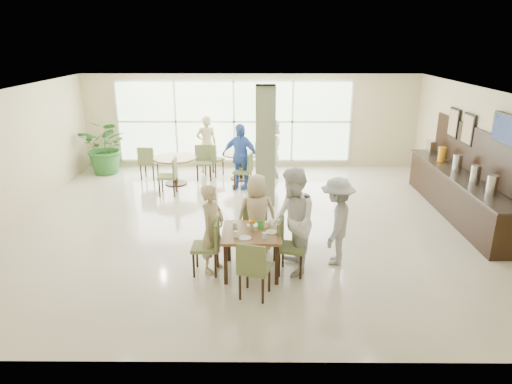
{
  "coord_description": "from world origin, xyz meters",
  "views": [
    {
      "loc": [
        0.26,
        -9.15,
        3.81
      ],
      "look_at": [
        0.2,
        -1.2,
        1.1
      ],
      "focal_mm": 32.0,
      "sensor_mm": 36.0,
      "label": 1
    }
  ],
  "objects_px": {
    "teen_right": "(293,222)",
    "teen_standing": "(336,221)",
    "round_table_right": "(241,159)",
    "adult_standing": "(207,144)",
    "main_table": "(252,236)",
    "teen_far": "(257,214)",
    "adult_a": "(240,156)",
    "teen_left": "(212,229)",
    "round_table_left": "(175,163)",
    "potted_plant": "(106,147)",
    "buffet_counter": "(458,191)",
    "adult_b": "(271,149)"
  },
  "relations": [
    {
      "from": "teen_right",
      "to": "teen_standing",
      "type": "bearing_deg",
      "value": 106.09
    },
    {
      "from": "round_table_right",
      "to": "adult_standing",
      "type": "relative_size",
      "value": 0.63
    },
    {
      "from": "main_table",
      "to": "round_table_right",
      "type": "xyz_separation_m",
      "value": [
        -0.38,
        5.41,
        -0.09
      ]
    },
    {
      "from": "teen_far",
      "to": "adult_a",
      "type": "height_order",
      "value": "adult_a"
    },
    {
      "from": "teen_left",
      "to": "adult_standing",
      "type": "relative_size",
      "value": 0.91
    },
    {
      "from": "main_table",
      "to": "teen_far",
      "type": "xyz_separation_m",
      "value": [
        0.08,
        0.82,
        0.08
      ]
    },
    {
      "from": "round_table_left",
      "to": "round_table_right",
      "type": "xyz_separation_m",
      "value": [
        1.77,
        0.49,
        -0.02
      ]
    },
    {
      "from": "potted_plant",
      "to": "adult_standing",
      "type": "height_order",
      "value": "adult_standing"
    },
    {
      "from": "adult_standing",
      "to": "teen_left",
      "type": "bearing_deg",
      "value": 82.21
    },
    {
      "from": "round_table_right",
      "to": "buffet_counter",
      "type": "height_order",
      "value": "buffet_counter"
    },
    {
      "from": "teen_left",
      "to": "teen_far",
      "type": "distance_m",
      "value": 1.05
    },
    {
      "from": "round_table_right",
      "to": "adult_b",
      "type": "distance_m",
      "value": 0.89
    },
    {
      "from": "buffet_counter",
      "to": "potted_plant",
      "type": "bearing_deg",
      "value": 159.99
    },
    {
      "from": "main_table",
      "to": "teen_standing",
      "type": "relative_size",
      "value": 0.62
    },
    {
      "from": "teen_right",
      "to": "adult_a",
      "type": "bearing_deg",
      "value": -173.99
    },
    {
      "from": "adult_a",
      "to": "adult_b",
      "type": "distance_m",
      "value": 1.1
    },
    {
      "from": "teen_left",
      "to": "adult_b",
      "type": "relative_size",
      "value": 0.88
    },
    {
      "from": "main_table",
      "to": "teen_left",
      "type": "bearing_deg",
      "value": 173.25
    },
    {
      "from": "teen_far",
      "to": "teen_right",
      "type": "distance_m",
      "value": 1.0
    },
    {
      "from": "main_table",
      "to": "buffet_counter",
      "type": "bearing_deg",
      "value": 30.68
    },
    {
      "from": "adult_a",
      "to": "main_table",
      "type": "bearing_deg",
      "value": -65.18
    },
    {
      "from": "round_table_left",
      "to": "adult_b",
      "type": "distance_m",
      "value": 2.64
    },
    {
      "from": "main_table",
      "to": "teen_far",
      "type": "relative_size",
      "value": 0.66
    },
    {
      "from": "teen_left",
      "to": "adult_b",
      "type": "height_order",
      "value": "adult_b"
    },
    {
      "from": "potted_plant",
      "to": "adult_a",
      "type": "distance_m",
      "value": 4.16
    },
    {
      "from": "round_table_left",
      "to": "teen_right",
      "type": "relative_size",
      "value": 0.63
    },
    {
      "from": "round_table_left",
      "to": "teen_left",
      "type": "relative_size",
      "value": 0.76
    },
    {
      "from": "potted_plant",
      "to": "teen_left",
      "type": "bearing_deg",
      "value": -58.1
    },
    {
      "from": "teen_left",
      "to": "adult_a",
      "type": "xyz_separation_m",
      "value": [
        0.28,
        4.51,
        0.09
      ]
    },
    {
      "from": "main_table",
      "to": "potted_plant",
      "type": "height_order",
      "value": "potted_plant"
    },
    {
      "from": "round_table_left",
      "to": "teen_left",
      "type": "height_order",
      "value": "teen_left"
    },
    {
      "from": "buffet_counter",
      "to": "teen_far",
      "type": "xyz_separation_m",
      "value": [
        -4.48,
        -1.89,
        0.19
      ]
    },
    {
      "from": "teen_far",
      "to": "teen_standing",
      "type": "distance_m",
      "value": 1.45
    },
    {
      "from": "main_table",
      "to": "teen_right",
      "type": "bearing_deg",
      "value": 2.33
    },
    {
      "from": "round_table_left",
      "to": "round_table_right",
      "type": "relative_size",
      "value": 1.1
    },
    {
      "from": "round_table_right",
      "to": "teen_left",
      "type": "bearing_deg",
      "value": -92.95
    },
    {
      "from": "teen_standing",
      "to": "adult_b",
      "type": "relative_size",
      "value": 0.9
    },
    {
      "from": "teen_standing",
      "to": "main_table",
      "type": "bearing_deg",
      "value": -58.69
    },
    {
      "from": "adult_b",
      "to": "teen_far",
      "type": "bearing_deg",
      "value": 19.83
    },
    {
      "from": "teen_far",
      "to": "teen_standing",
      "type": "bearing_deg",
      "value": 155.71
    },
    {
      "from": "main_table",
      "to": "teen_left",
      "type": "distance_m",
      "value": 0.67
    },
    {
      "from": "round_table_right",
      "to": "buffet_counter",
      "type": "distance_m",
      "value": 5.64
    },
    {
      "from": "round_table_left",
      "to": "teen_far",
      "type": "relative_size",
      "value": 0.78
    },
    {
      "from": "round_table_left",
      "to": "round_table_right",
      "type": "bearing_deg",
      "value": 15.47
    },
    {
      "from": "adult_a",
      "to": "adult_standing",
      "type": "height_order",
      "value": "adult_a"
    },
    {
      "from": "teen_far",
      "to": "buffet_counter",
      "type": "bearing_deg",
      "value": -163.23
    },
    {
      "from": "main_table",
      "to": "round_table_right",
      "type": "relative_size",
      "value": 0.92
    },
    {
      "from": "buffet_counter",
      "to": "teen_far",
      "type": "height_order",
      "value": "buffet_counter"
    },
    {
      "from": "adult_a",
      "to": "buffet_counter",
      "type": "bearing_deg",
      "value": -0.69
    },
    {
      "from": "main_table",
      "to": "adult_a",
      "type": "relative_size",
      "value": 0.57
    }
  ]
}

